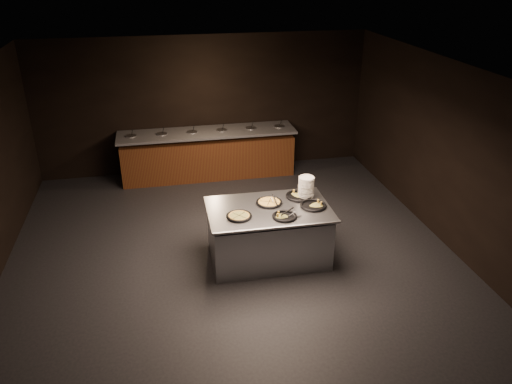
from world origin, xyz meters
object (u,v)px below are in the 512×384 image
serving_counter (268,235)px  pan_veggie_whole (239,216)px  plate_stack (306,187)px  pan_cheese_whole (269,202)px

serving_counter → pan_veggie_whole: size_ratio=4.96×
serving_counter → pan_veggie_whole: (-0.49, -0.19, 0.48)m
plate_stack → serving_counter: bearing=-157.5°
plate_stack → pan_veggie_whole: plate_stack is taller
serving_counter → pan_veggie_whole: pan_veggie_whole is taller
pan_cheese_whole → pan_veggie_whole: bearing=-147.2°
serving_counter → plate_stack: plate_stack is taller
pan_veggie_whole → pan_cheese_whole: 0.63m
pan_veggie_whole → serving_counter: bearing=21.5°
serving_counter → pan_cheese_whole: (0.04, 0.15, 0.48)m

